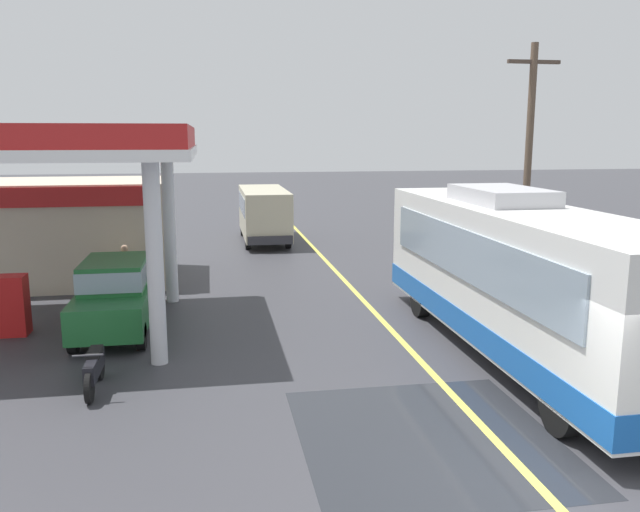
# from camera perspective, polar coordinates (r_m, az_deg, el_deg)

# --- Properties ---
(ground) EXTENTS (120.00, 120.00, 0.00)m
(ground) POSITION_cam_1_polar(r_m,az_deg,el_deg) (27.97, -0.44, 0.60)
(ground) COLOR #38383D
(lane_divider_stripe) EXTENTS (0.16, 50.00, 0.01)m
(lane_divider_stripe) POSITION_cam_1_polar(r_m,az_deg,el_deg) (23.14, 1.56, -1.52)
(lane_divider_stripe) COLOR #D8CC4C
(lane_divider_stripe) RESTS_ON ground
(wet_puddle_patch) EXTENTS (4.16, 4.48, 0.01)m
(wet_puddle_patch) POSITION_cam_1_polar(r_m,az_deg,el_deg) (11.08, 9.50, -15.58)
(wet_puddle_patch) COLOR #26282D
(wet_puddle_patch) RESTS_ON ground
(coach_bus_main) EXTENTS (2.60, 11.04, 3.69)m
(coach_bus_main) POSITION_cam_1_polar(r_m,az_deg,el_deg) (14.96, 17.09, -2.01)
(coach_bus_main) COLOR white
(coach_bus_main) RESTS_ON ground
(gas_station_roadside) EXTENTS (9.10, 11.95, 5.10)m
(gas_station_roadside) POSITION_cam_1_polar(r_m,az_deg,el_deg) (21.31, -23.00, 3.73)
(gas_station_roadside) COLOR #B21E1E
(gas_station_roadside) RESTS_ON ground
(car_at_pump) EXTENTS (1.70, 4.20, 1.82)m
(car_at_pump) POSITION_cam_1_polar(r_m,az_deg,el_deg) (16.93, -17.68, -3.06)
(car_at_pump) COLOR #1E602D
(car_at_pump) RESTS_ON ground
(minibus_opposing_lane) EXTENTS (2.04, 6.13, 2.44)m
(minibus_opposing_lane) POSITION_cam_1_polar(r_m,az_deg,el_deg) (29.96, -5.00, 4.07)
(minibus_opposing_lane) COLOR #BFB799
(minibus_opposing_lane) RESTS_ON ground
(motorcycle_parked_forecourt) EXTENTS (0.55, 1.80, 0.92)m
(motorcycle_parked_forecourt) POSITION_cam_1_polar(r_m,az_deg,el_deg) (13.35, -19.36, -9.37)
(motorcycle_parked_forecourt) COLOR black
(motorcycle_parked_forecourt) RESTS_ON ground
(pedestrian_near_pump) EXTENTS (0.55, 0.22, 1.66)m
(pedestrian_near_pump) POSITION_cam_1_polar(r_m,az_deg,el_deg) (20.19, -16.84, -1.09)
(pedestrian_near_pump) COLOR #33333F
(pedestrian_near_pump) RESTS_ON ground
(utility_pole_roadside) EXTENTS (1.80, 0.24, 7.81)m
(utility_pole_roadside) POSITION_cam_1_polar(r_m,az_deg,el_deg) (22.62, 17.96, 8.13)
(utility_pole_roadside) COLOR brown
(utility_pole_roadside) RESTS_ON ground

